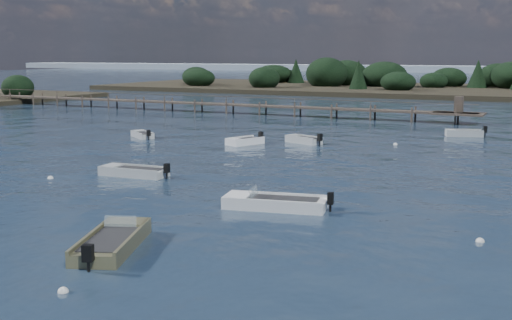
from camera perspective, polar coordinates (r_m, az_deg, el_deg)
The scene contains 14 objects.
ground at distance 79.18m, azimuth 15.98°, elevation 4.10°, with size 400.00×400.00×0.00m, color #172537.
tender_far_grey_b at distance 56.60m, azimuth 18.01°, elevation 2.17°, with size 3.39×2.07×1.14m.
tender_far_white at distance 49.86m, azimuth 4.26°, elevation 1.69°, with size 3.35×2.18×1.13m.
dinghy_near_olive at distance 23.58m, azimuth -12.62°, elevation -7.31°, with size 3.21×4.93×1.19m.
dinghy_extra_a at distance 49.08m, azimuth -0.99°, elevation 1.57°, with size 2.34×3.27×1.08m.
tender_far_grey at distance 53.90m, azimuth -10.06°, elevation 2.13°, with size 2.93×2.53×1.00m.
dinghy_mid_white_a at distance 28.85m, azimuth 1.68°, elevation -4.02°, with size 5.00×2.59×1.15m.
dinghy_mid_grey at distance 37.07m, azimuth -10.80°, elevation -1.17°, with size 4.26×1.77×1.06m.
buoy_a at distance 19.85m, azimuth -16.76°, elevation -11.19°, with size 0.32×0.32×0.32m, color silver.
buoy_b at distance 25.23m, azimuth 19.29°, elevation -6.88°, with size 0.32×0.32×0.32m, color silver.
buoy_c at distance 37.42m, azimuth -17.80°, elevation -1.58°, with size 0.32×0.32×0.32m, color silver.
buoy_e at distance 50.09m, azimuth 12.28°, elevation 1.35°, with size 0.32×0.32×0.32m, color silver.
jetty at distance 74.93m, azimuth -2.36°, elevation 4.93°, with size 64.50×3.20×3.40m.
distant_haze at distance 268.65m, azimuth 3.43°, elevation 7.95°, with size 280.00×20.00×2.40m, color #8897A9.
Camera 1 is at (13.92, -17.64, 6.86)m, focal length 45.00 mm.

